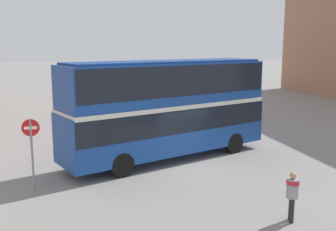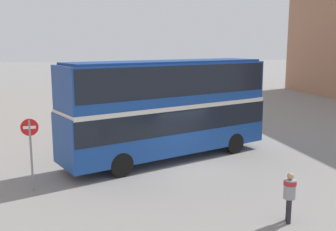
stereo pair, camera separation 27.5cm
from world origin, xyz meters
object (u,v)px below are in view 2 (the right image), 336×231
pedestrian_foreground (290,192)px  parked_car_kerb_near (132,99)px  no_entry_sign (30,143)px  double_decker_bus (168,103)px

pedestrian_foreground → parked_car_kerb_near: (-1.97, 23.34, -0.14)m
pedestrian_foreground → no_entry_sign: no_entry_sign is taller
double_decker_bus → no_entry_sign: size_ratio=3.81×
double_decker_bus → pedestrian_foreground: size_ratio=6.63×
parked_car_kerb_near → no_entry_sign: (-6.14, -18.84, 1.03)m
parked_car_kerb_near → no_entry_sign: no_entry_sign is taller
pedestrian_foreground → parked_car_kerb_near: bearing=-60.5°
pedestrian_foreground → no_entry_sign: bearing=-4.4°
pedestrian_foreground → no_entry_sign: size_ratio=0.57×
double_decker_bus → parked_car_kerb_near: 15.84m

